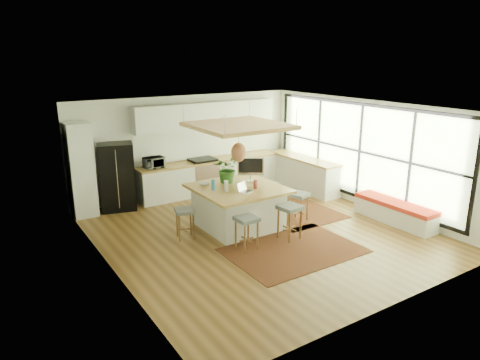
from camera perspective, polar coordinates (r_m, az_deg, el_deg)
floor at (r=9.72m, az=2.61°, el=-6.76°), size 7.00×7.00×0.00m
ceiling at (r=9.03m, az=2.82°, el=9.26°), size 7.00×7.00×0.00m
wall_back at (r=12.22m, az=-6.87°, el=4.53°), size 6.50×0.00×6.50m
wall_front at (r=6.88m, az=19.93°, el=-5.47°), size 6.50×0.00×6.50m
wall_left at (r=7.92m, az=-16.83°, el=-2.40°), size 0.00×7.00×7.00m
wall_right at (r=11.43m, az=16.13°, el=3.21°), size 0.00×7.00×7.00m
window_wall at (r=11.40m, az=16.05°, el=3.44°), size 0.10×6.20×2.60m
pantry at (r=11.03m, az=-19.96°, el=1.22°), size 0.55×0.60×2.25m
back_counter_base at (r=12.40m, az=-3.80°, el=0.46°), size 4.20×0.60×0.88m
back_counter_top at (r=12.29m, az=-3.84°, el=2.52°), size 4.24×0.64×0.05m
backsplash at (r=12.45m, az=-4.55°, el=4.81°), size 4.20×0.02×0.80m
upper_cabinets at (r=12.18m, az=-4.27°, el=8.38°), size 4.20×0.34×0.70m
range at (r=12.27m, az=-4.82°, el=0.56°), size 0.76×0.62×1.00m
right_counter_base at (r=12.79m, az=8.17°, el=0.81°), size 0.60×2.50×0.88m
right_counter_top at (r=12.68m, az=8.25°, el=2.82°), size 0.64×2.54×0.05m
window_bench at (r=10.78m, az=19.39°, el=-3.94°), size 0.52×2.00×0.50m
ceiling_panel at (r=9.29m, az=-0.19°, el=5.41°), size 1.86×1.86×0.80m
rug_near at (r=8.91m, az=6.96°, el=-9.03°), size 2.60×1.80×0.01m
rug_right at (r=11.17m, az=6.28°, el=-3.72°), size 1.80×2.60×0.01m
fridge at (r=11.26m, az=-15.70°, el=0.82°), size 0.98×0.85×1.68m
island at (r=9.86m, az=-0.27°, el=-3.51°), size 1.85×1.85×0.93m
stool_near_left at (r=8.76m, az=0.86°, el=-6.85°), size 0.43×0.43×0.69m
stool_near_right at (r=9.32m, az=6.43°, el=-5.51°), size 0.48×0.48×0.74m
stool_right_front at (r=10.31m, az=7.57°, el=-3.42°), size 0.52×0.52×0.68m
stool_right_back at (r=10.90m, az=3.57°, el=-2.22°), size 0.54×0.54×0.73m
stool_left_side at (r=9.35m, az=-7.13°, el=-5.46°), size 0.47×0.47×0.65m
laptop at (r=9.34m, az=0.75°, el=-0.85°), size 0.38×0.39×0.22m
monitor at (r=10.10m, az=1.39°, el=1.27°), size 0.63×0.52×0.57m
microwave at (r=11.55m, az=-11.10°, el=2.39°), size 0.52×0.31×0.34m
island_plant at (r=10.01m, az=-1.75°, el=1.15°), size 0.89×0.90×0.52m
island_bowl at (r=9.86m, az=-4.62°, el=-0.53°), size 0.29×0.29×0.06m
island_bottle_0 at (r=9.50m, az=-3.40°, el=-0.75°), size 0.07×0.07×0.19m
island_bottle_1 at (r=9.36m, az=-1.84°, el=-0.97°), size 0.07×0.07×0.19m
island_bottle_2 at (r=9.58m, az=1.95°, el=-0.58°), size 0.07×0.07×0.19m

